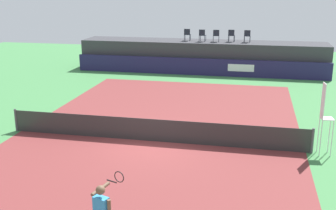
% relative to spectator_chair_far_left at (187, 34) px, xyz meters
% --- Properties ---
extents(ground_plane, '(48.00, 48.00, 0.00)m').
position_rel_spectator_chair_far_left_xyz_m(ground_plane, '(1.14, -12.23, -2.69)').
color(ground_plane, '#3D7A42').
extents(court_inner, '(12.00, 22.00, 0.00)m').
position_rel_spectator_chair_far_left_xyz_m(court_inner, '(1.14, -15.23, -2.69)').
color(court_inner, maroon).
rests_on(court_inner, ground).
extents(sponsor_wall, '(18.00, 0.22, 1.20)m').
position_rel_spectator_chair_far_left_xyz_m(sponsor_wall, '(1.15, -1.73, -2.09)').
color(sponsor_wall, '#231E4C').
rests_on(sponsor_wall, ground).
extents(spectator_platform, '(18.00, 2.80, 2.20)m').
position_rel_spectator_chair_far_left_xyz_m(spectator_platform, '(1.14, 0.07, -1.59)').
color(spectator_platform, '#38383D').
rests_on(spectator_platform, ground).
extents(spectator_chair_far_left, '(0.44, 0.44, 0.89)m').
position_rel_spectator_chair_far_left_xyz_m(spectator_chair_far_left, '(0.00, 0.00, 0.00)').
color(spectator_chair_far_left, '#1E232D').
rests_on(spectator_chair_far_left, spectator_platform).
extents(spectator_chair_left, '(0.48, 0.48, 0.89)m').
position_rel_spectator_chair_far_left_xyz_m(spectator_chair_left, '(1.15, -0.25, 0.00)').
color(spectator_chair_left, '#1E232D').
rests_on(spectator_chair_left, spectator_platform).
extents(spectator_chair_center, '(0.48, 0.48, 0.89)m').
position_rel_spectator_chair_far_left_xyz_m(spectator_chair_center, '(2.16, -0.21, 0.00)').
color(spectator_chair_center, '#1E232D').
rests_on(spectator_chair_center, spectator_platform).
extents(spectator_chair_right, '(0.47, 0.47, 0.89)m').
position_rel_spectator_chair_far_left_xyz_m(spectator_chair_right, '(3.24, 0.06, 0.00)').
color(spectator_chair_right, '#1E232D').
rests_on(spectator_chair_right, spectator_platform).
extents(spectator_chair_far_right, '(0.45, 0.45, 0.89)m').
position_rel_spectator_chair_far_left_xyz_m(spectator_chair_far_right, '(4.38, -0.00, 0.00)').
color(spectator_chair_far_right, '#1E232D').
rests_on(spectator_chair_far_right, spectator_platform).
extents(umpire_chair, '(0.48, 0.48, 2.76)m').
position_rel_spectator_chair_far_left_xyz_m(umpire_chair, '(7.67, -15.24, -1.11)').
color(umpire_chair, white).
rests_on(umpire_chair, ground).
extents(tennis_net, '(12.40, 0.02, 0.95)m').
position_rel_spectator_chair_far_left_xyz_m(tennis_net, '(1.14, -15.23, -2.22)').
color(tennis_net, '#2D2D2D').
rests_on(tennis_net, ground).
extents(net_post_near, '(0.10, 0.10, 1.00)m').
position_rel_spectator_chair_far_left_xyz_m(net_post_near, '(-5.06, -15.23, -2.19)').
color(net_post_near, '#4C4C51').
rests_on(net_post_near, ground).
extents(net_post_far, '(0.10, 0.10, 1.00)m').
position_rel_spectator_chair_far_left_xyz_m(net_post_far, '(7.34, -15.23, -2.19)').
color(net_post_far, '#4C4C51').
rests_on(net_post_far, ground).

